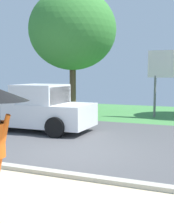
# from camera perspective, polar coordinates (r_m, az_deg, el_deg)

# --- Properties ---
(ground_plane) EXTENTS (40.00, 22.00, 0.20)m
(ground_plane) POSITION_cam_1_polar(r_m,az_deg,el_deg) (11.99, 3.40, -4.36)
(ground_plane) COLOR #4C4C4F
(pickup_truck) EXTENTS (5.20, 2.28, 1.88)m
(pickup_truck) POSITION_cam_1_polar(r_m,az_deg,el_deg) (13.04, -10.22, 0.56)
(pickup_truck) COLOR silver
(pickup_truck) RESTS_ON ground_plane
(roadside_billboard) EXTENTS (2.60, 0.12, 3.50)m
(roadside_billboard) POSITION_cam_1_polar(r_m,az_deg,el_deg) (16.65, 15.51, 7.62)
(roadside_billboard) COLOR slate
(roadside_billboard) RESTS_ON ground_plane
(tree_center_back) EXTENTS (4.91, 4.91, 6.96)m
(tree_center_back) POSITION_cam_1_polar(r_m,az_deg,el_deg) (18.08, -2.67, 14.72)
(tree_center_back) COLOR brown
(tree_center_back) RESTS_ON ground_plane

